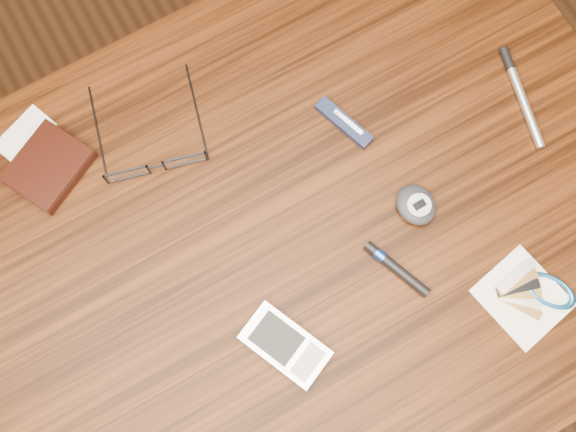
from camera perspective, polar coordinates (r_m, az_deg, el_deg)
name	(u,v)px	position (r m, az deg, el deg)	size (l,w,h in m)	color
ground	(278,316)	(1.63, -0.81, -7.93)	(3.80, 3.80, 0.00)	#472814
desk	(271,267)	(0.99, -1.33, -4.03)	(1.00, 0.70, 0.75)	#371808
wallet_and_card	(48,166)	(0.96, -18.43, 3.76)	(0.12, 0.15, 0.02)	black
eyeglasses	(155,162)	(0.92, -10.44, 4.23)	(0.16, 0.16, 0.03)	black
pda_phone	(285,345)	(0.87, -0.22, -10.17)	(0.09, 0.12, 0.02)	#B2B2B6
pedometer	(416,205)	(0.91, 10.10, 0.86)	(0.05, 0.06, 0.02)	black
notepad_keys	(535,293)	(0.93, 18.93, -5.77)	(0.12, 0.11, 0.01)	white
pocket_knife	(344,123)	(0.93, 4.44, 7.35)	(0.04, 0.09, 0.01)	#14223C
silver_pen	(519,89)	(0.99, 17.78, 9.50)	(0.05, 0.14, 0.01)	silver
black_blue_pen	(395,267)	(0.89, 8.42, -4.02)	(0.05, 0.09, 0.01)	black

